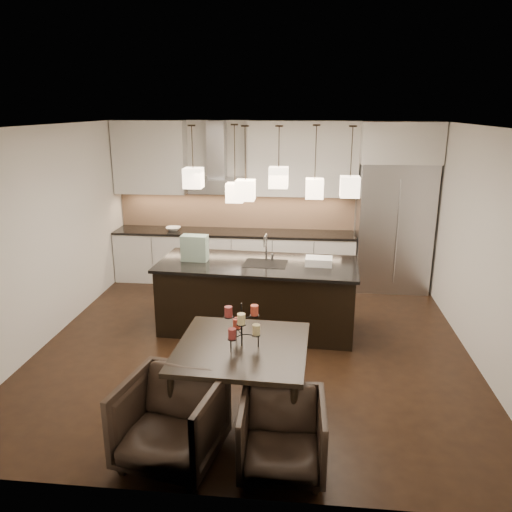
# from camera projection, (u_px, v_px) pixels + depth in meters

# --- Properties ---
(floor) EXTENTS (5.50, 5.50, 0.02)m
(floor) POSITION_uv_depth(u_px,v_px,m) (254.00, 344.00, 6.64)
(floor) COLOR black
(floor) RESTS_ON ground
(ceiling) EXTENTS (5.50, 5.50, 0.02)m
(ceiling) POSITION_uv_depth(u_px,v_px,m) (254.00, 125.00, 5.84)
(ceiling) COLOR white
(ceiling) RESTS_ON wall_back
(wall_back) EXTENTS (5.50, 0.02, 2.80)m
(wall_back) POSITION_uv_depth(u_px,v_px,m) (271.00, 202.00, 8.87)
(wall_back) COLOR silver
(wall_back) RESTS_ON ground
(wall_front) EXTENTS (5.50, 0.02, 2.80)m
(wall_front) POSITION_uv_depth(u_px,v_px,m) (214.00, 339.00, 3.61)
(wall_front) COLOR silver
(wall_front) RESTS_ON ground
(wall_left) EXTENTS (0.02, 5.50, 2.80)m
(wall_left) POSITION_uv_depth(u_px,v_px,m) (45.00, 236.00, 6.51)
(wall_left) COLOR silver
(wall_left) RESTS_ON ground
(wall_right) EXTENTS (0.02, 5.50, 2.80)m
(wall_right) POSITION_uv_depth(u_px,v_px,m) (483.00, 248.00, 5.97)
(wall_right) COLOR silver
(wall_right) RESTS_ON ground
(refrigerator) EXTENTS (1.20, 0.72, 2.15)m
(refrigerator) POSITION_uv_depth(u_px,v_px,m) (393.00, 227.00, 8.39)
(refrigerator) COLOR #B7B7BA
(refrigerator) RESTS_ON floor
(fridge_panel) EXTENTS (1.26, 0.72, 0.65)m
(fridge_panel) POSITION_uv_depth(u_px,v_px,m) (400.00, 142.00, 7.99)
(fridge_panel) COLOR silver
(fridge_panel) RESTS_ON refrigerator
(lower_cabinets) EXTENTS (4.21, 0.62, 0.88)m
(lower_cabinets) POSITION_uv_depth(u_px,v_px,m) (234.00, 257.00, 8.89)
(lower_cabinets) COLOR silver
(lower_cabinets) RESTS_ON floor
(countertop) EXTENTS (4.21, 0.66, 0.04)m
(countertop) POSITION_uv_depth(u_px,v_px,m) (234.00, 232.00, 8.76)
(countertop) COLOR black
(countertop) RESTS_ON lower_cabinets
(backsplash) EXTENTS (4.21, 0.02, 0.63)m
(backsplash) POSITION_uv_depth(u_px,v_px,m) (236.00, 210.00, 8.95)
(backsplash) COLOR tan
(backsplash) RESTS_ON countertop
(upper_cab_left) EXTENTS (1.25, 0.35, 1.25)m
(upper_cab_left) POSITION_uv_depth(u_px,v_px,m) (150.00, 157.00, 8.68)
(upper_cab_left) COLOR silver
(upper_cab_left) RESTS_ON wall_back
(upper_cab_right) EXTENTS (1.85, 0.35, 1.25)m
(upper_cab_right) POSITION_uv_depth(u_px,v_px,m) (303.00, 159.00, 8.41)
(upper_cab_right) COLOR silver
(upper_cab_right) RESTS_ON wall_back
(hood_canopy) EXTENTS (0.90, 0.52, 0.24)m
(hood_canopy) POSITION_uv_depth(u_px,v_px,m) (216.00, 185.00, 8.60)
(hood_canopy) COLOR #B7B7BA
(hood_canopy) RESTS_ON wall_back
(hood_chimney) EXTENTS (0.30, 0.28, 0.96)m
(hood_chimney) POSITION_uv_depth(u_px,v_px,m) (217.00, 149.00, 8.54)
(hood_chimney) COLOR #B7B7BA
(hood_chimney) RESTS_ON hood_canopy
(fruit_bowl) EXTENTS (0.30, 0.30, 0.06)m
(fruit_bowl) POSITION_uv_depth(u_px,v_px,m) (173.00, 229.00, 8.80)
(fruit_bowl) COLOR silver
(fruit_bowl) RESTS_ON countertop
(island_body) EXTENTS (2.69, 1.20, 0.93)m
(island_body) POSITION_uv_depth(u_px,v_px,m) (257.00, 297.00, 6.97)
(island_body) COLOR black
(island_body) RESTS_ON floor
(island_top) EXTENTS (2.78, 1.29, 0.04)m
(island_top) POSITION_uv_depth(u_px,v_px,m) (258.00, 264.00, 6.83)
(island_top) COLOR black
(island_top) RESTS_ON island_body
(faucet) EXTENTS (0.12, 0.26, 0.40)m
(faucet) POSITION_uv_depth(u_px,v_px,m) (266.00, 247.00, 6.85)
(faucet) COLOR silver
(faucet) RESTS_ON island_top
(tote_bag) EXTENTS (0.37, 0.21, 0.36)m
(tote_bag) POSITION_uv_depth(u_px,v_px,m) (195.00, 248.00, 6.88)
(tote_bag) COLOR #1C4D2A
(tote_bag) RESTS_ON island_top
(food_container) EXTENTS (0.37, 0.27, 0.11)m
(food_container) POSITION_uv_depth(u_px,v_px,m) (319.00, 261.00, 6.71)
(food_container) COLOR silver
(food_container) RESTS_ON island_top
(dining_table) EXTENTS (1.32, 1.32, 0.76)m
(dining_table) POSITION_uv_depth(u_px,v_px,m) (242.00, 380.00, 5.01)
(dining_table) COLOR black
(dining_table) RESTS_ON floor
(candelabra) EXTENTS (0.38, 0.38, 0.45)m
(candelabra) POSITION_uv_depth(u_px,v_px,m) (242.00, 325.00, 4.84)
(candelabra) COLOR black
(candelabra) RESTS_ON dining_table
(candle_a) EXTENTS (0.08, 0.08, 0.10)m
(candle_a) POSITION_uv_depth(u_px,v_px,m) (256.00, 330.00, 4.83)
(candle_a) COLOR #F5E399
(candle_a) RESTS_ON candelabra
(candle_b) EXTENTS (0.08, 0.08, 0.10)m
(candle_b) POSITION_uv_depth(u_px,v_px,m) (237.00, 323.00, 4.97)
(candle_b) COLOR #C64531
(candle_b) RESTS_ON candelabra
(candle_c) EXTENTS (0.08, 0.08, 0.10)m
(candle_c) POSITION_uv_depth(u_px,v_px,m) (232.00, 334.00, 4.74)
(candle_c) COLOR maroon
(candle_c) RESTS_ON candelabra
(candle_d) EXTENTS (0.08, 0.08, 0.10)m
(candle_d) POSITION_uv_depth(u_px,v_px,m) (254.00, 310.00, 4.87)
(candle_d) COLOR #C64531
(candle_d) RESTS_ON candelabra
(candle_e) EXTENTS (0.08, 0.08, 0.10)m
(candle_e) POSITION_uv_depth(u_px,v_px,m) (228.00, 312.00, 4.84)
(candle_e) COLOR maroon
(candle_e) RESTS_ON candelabra
(candle_f) EXTENTS (0.08, 0.08, 0.10)m
(candle_f) POSITION_uv_depth(u_px,v_px,m) (241.00, 319.00, 4.67)
(candle_f) COLOR #F5E399
(candle_f) RESTS_ON candelabra
(armchair_left) EXTENTS (0.97, 0.99, 0.77)m
(armchair_left) POSITION_uv_depth(u_px,v_px,m) (171.00, 421.00, 4.35)
(armchair_left) COLOR black
(armchair_left) RESTS_ON floor
(armchair_right) EXTENTS (0.74, 0.76, 0.67)m
(armchair_right) POSITION_uv_depth(u_px,v_px,m) (282.00, 436.00, 4.23)
(armchair_right) COLOR black
(armchair_right) RESTS_ON floor
(pendant_a) EXTENTS (0.24, 0.24, 0.26)m
(pendant_a) POSITION_uv_depth(u_px,v_px,m) (193.00, 178.00, 6.52)
(pendant_a) COLOR beige
(pendant_a) RESTS_ON ceiling
(pendant_b) EXTENTS (0.24, 0.24, 0.26)m
(pendant_b) POSITION_uv_depth(u_px,v_px,m) (235.00, 193.00, 6.93)
(pendant_b) COLOR beige
(pendant_b) RESTS_ON ceiling
(pendant_c) EXTENTS (0.24, 0.24, 0.26)m
(pendant_c) POSITION_uv_depth(u_px,v_px,m) (279.00, 177.00, 6.32)
(pendant_c) COLOR beige
(pendant_c) RESTS_ON ceiling
(pendant_d) EXTENTS (0.24, 0.24, 0.26)m
(pendant_d) POSITION_uv_depth(u_px,v_px,m) (314.00, 189.00, 6.70)
(pendant_d) COLOR beige
(pendant_d) RESTS_ON ceiling
(pendant_e) EXTENTS (0.24, 0.24, 0.26)m
(pendant_e) POSITION_uv_depth(u_px,v_px,m) (350.00, 187.00, 6.31)
(pendant_e) COLOR beige
(pendant_e) RESTS_ON ceiling
(pendant_f) EXTENTS (0.24, 0.24, 0.26)m
(pendant_f) POSITION_uv_depth(u_px,v_px,m) (245.00, 190.00, 6.42)
(pendant_f) COLOR beige
(pendant_f) RESTS_ON ceiling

